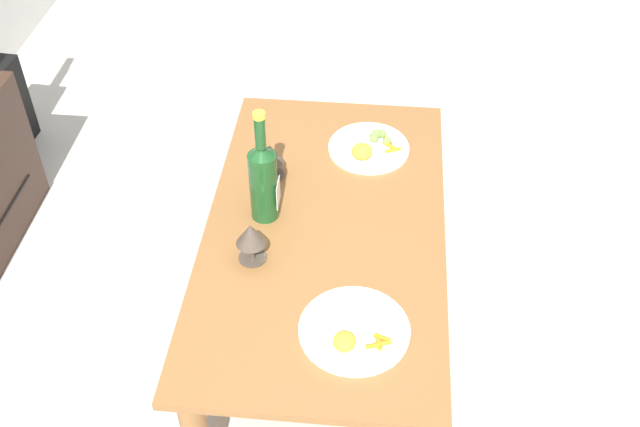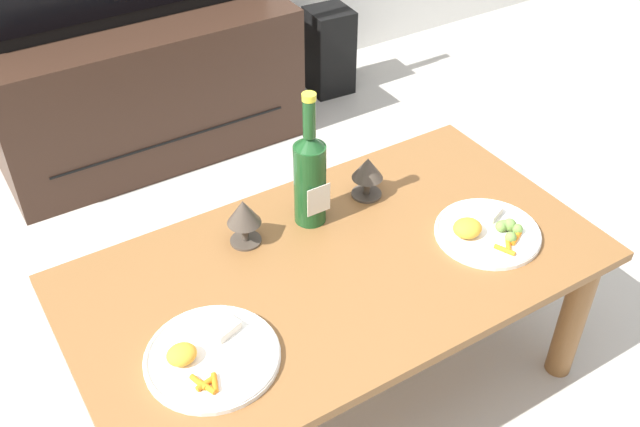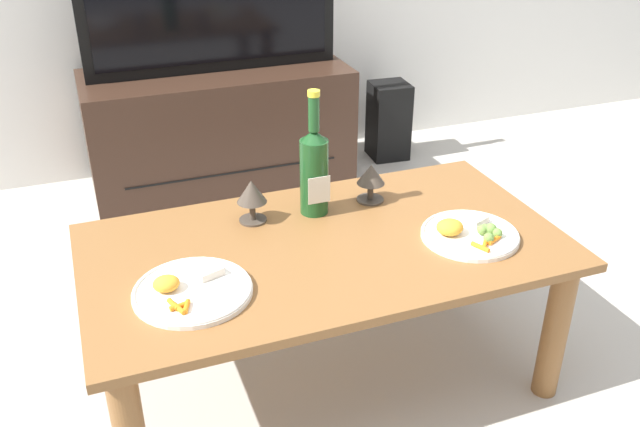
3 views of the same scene
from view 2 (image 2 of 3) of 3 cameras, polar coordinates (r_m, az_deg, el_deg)
The scene contains 9 objects.
ground_plane at distance 2.08m, azimuth 1.15°, elevation -13.30°, with size 6.40×6.40×0.00m, color #B7B2A8.
dining_table at distance 1.79m, azimuth 1.30°, elevation -5.77°, with size 1.27×0.69×0.46m.
tv_stand at distance 2.91m, azimuth -13.55°, elevation 9.56°, with size 1.14×0.49×0.54m.
floor_speaker at distance 3.29m, azimuth 0.71°, elevation 12.62°, with size 0.18×0.18×0.38m, color black.
wine_bottle at distance 1.78m, azimuth -0.80°, elevation 3.04°, with size 0.08×0.08×0.36m.
goblet_left at distance 1.76m, azimuth -6.00°, elevation -0.09°, with size 0.08×0.08×0.13m.
goblet_right at distance 1.91m, azimuth 3.74°, elevation 3.34°, with size 0.08×0.08×0.12m.
dinner_plate_left at distance 1.55m, azimuth -8.56°, elevation -10.93°, with size 0.28×0.28×0.05m.
dinner_plate_right at distance 1.86m, azimuth 12.94°, elevation -1.35°, with size 0.26×0.26×0.05m.
Camera 2 is at (-0.71, -1.07, 1.64)m, focal length 40.90 mm.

